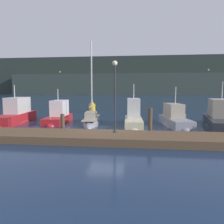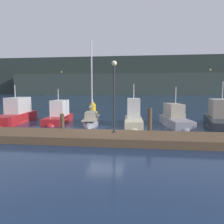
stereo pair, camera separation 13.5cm
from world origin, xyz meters
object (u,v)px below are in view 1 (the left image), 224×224
sailboat_berth_3 (91,123)px  motorboat_berth_5 (175,123)px  motorboat_berth_2 (58,119)px  motorboat_berth_6 (221,122)px  motorboat_berth_4 (133,121)px  motorboat_berth_1 (16,118)px  channel_buoy (92,108)px  dock_lamppost (115,85)px

sailboat_berth_3 → motorboat_berth_5: 7.29m
motorboat_berth_2 → motorboat_berth_6: 14.32m
motorboat_berth_4 → motorboat_berth_1: bearing=176.7°
motorboat_berth_4 → motorboat_berth_5: size_ratio=0.87×
motorboat_berth_4 → channel_buoy: motorboat_berth_4 is taller
motorboat_berth_4 → channel_buoy: bearing=119.6°
motorboat_berth_4 → sailboat_berth_3: bearing=168.7°
motorboat_berth_5 → channel_buoy: bearing=133.8°
motorboat_berth_2 → sailboat_berth_3: bearing=-11.1°
motorboat_berth_4 → motorboat_berth_5: bearing=7.9°
motorboat_berth_1 → sailboat_berth_3: bearing=1.0°
sailboat_berth_3 → channel_buoy: size_ratio=4.53×
motorboat_berth_1 → motorboat_berth_5: size_ratio=1.23×
channel_buoy → dock_lamppost: bearing=-72.7°
sailboat_berth_3 → motorboat_berth_6: size_ratio=1.08×
motorboat_berth_6 → motorboat_berth_1: bearing=179.4°
motorboat_berth_4 → channel_buoy: (-5.75, 10.11, 0.18)m
motorboat_berth_2 → sailboat_berth_3: sailboat_berth_3 is taller
sailboat_berth_3 → motorboat_berth_4: size_ratio=1.62×
sailboat_berth_3 → motorboat_berth_5: (7.28, -0.27, 0.17)m
motorboat_berth_1 → motorboat_berth_4: bearing=-3.3°
motorboat_berth_1 → motorboat_berth_5: motorboat_berth_1 is taller
channel_buoy → dock_lamppost: 16.10m
motorboat_berth_2 → channel_buoy: 8.81m
sailboat_berth_3 → motorboat_berth_5: sailboat_berth_3 is taller
motorboat_berth_4 → dock_lamppost: size_ratio=1.14×
motorboat_berth_4 → motorboat_berth_6: motorboat_berth_6 is taller
motorboat_berth_1 → motorboat_berth_4: size_ratio=1.41×
motorboat_berth_2 → motorboat_berth_5: size_ratio=0.96×
motorboat_berth_5 → motorboat_berth_6: bearing=-0.4°
motorboat_berth_1 → sailboat_berth_3: 7.21m
motorboat_berth_1 → motorboat_berth_6: (18.16, -0.18, 0.03)m
motorboat_berth_4 → motorboat_berth_5: motorboat_berth_4 is taller
motorboat_berth_1 → sailboat_berth_3: size_ratio=0.87×
motorboat_berth_4 → dock_lamppost: bearing=-101.7°
motorboat_berth_1 → sailboat_berth_3: sailboat_berth_3 is taller
sailboat_berth_3 → dock_lamppost: 7.19m
motorboat_berth_4 → dock_lamppost: (-1.04, -5.05, 2.89)m
channel_buoy → dock_lamppost: (4.71, -15.16, 2.71)m
motorboat_berth_1 → motorboat_berth_2: (3.87, 0.78, -0.08)m
motorboat_berth_6 → motorboat_berth_2: bearing=176.2°
motorboat_berth_6 → dock_lamppost: (-8.21, -5.51, 2.90)m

